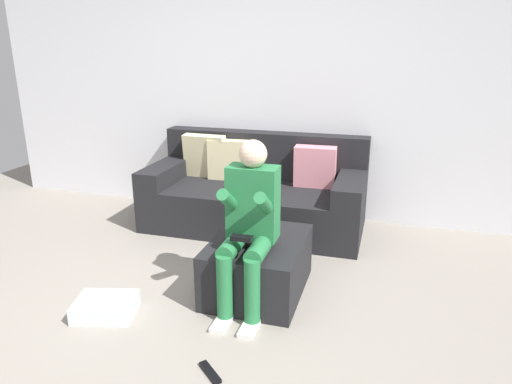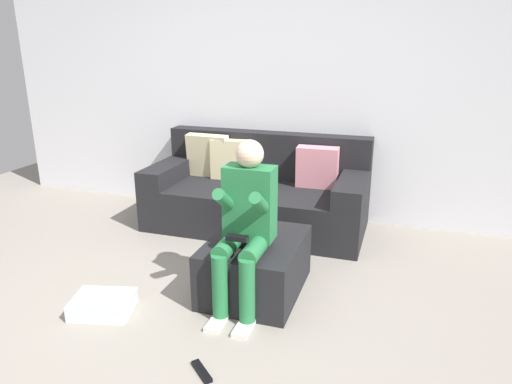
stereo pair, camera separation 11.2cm
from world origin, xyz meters
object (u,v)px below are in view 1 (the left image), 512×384
at_px(couch_sectional, 256,193).
at_px(storage_bin, 106,307).
at_px(person_seated, 249,220).
at_px(ottoman, 258,265).
at_px(remote_near_ottoman, 210,372).

xyz_separation_m(couch_sectional, storage_bin, (-0.50, -1.86, -0.27)).
distance_m(person_seated, storage_bin, 1.13).
relative_size(ottoman, storage_bin, 2.10).
xyz_separation_m(couch_sectional, remote_near_ottoman, (0.39, -2.22, -0.31)).
relative_size(couch_sectional, remote_near_ottoman, 10.67).
xyz_separation_m(storage_bin, remote_near_ottoman, (0.89, -0.36, -0.04)).
bearing_deg(couch_sectional, ottoman, -72.96).
bearing_deg(couch_sectional, storage_bin, -105.16).
bearing_deg(person_seated, remote_near_ottoman, -89.45).
distance_m(couch_sectional, ottoman, 1.33).
relative_size(couch_sectional, storage_bin, 5.32).
relative_size(storage_bin, remote_near_ottoman, 2.01).
distance_m(person_seated, remote_near_ottoman, 0.98).
relative_size(person_seated, remote_near_ottoman, 5.87).
bearing_deg(remote_near_ottoman, couch_sectional, 141.88).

